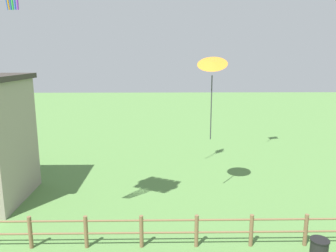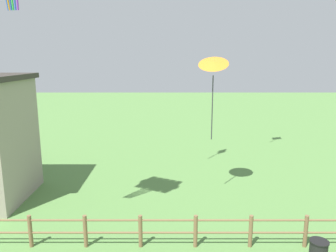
{
  "view_description": "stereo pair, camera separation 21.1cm",
  "coord_description": "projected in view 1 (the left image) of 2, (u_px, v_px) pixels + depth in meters",
  "views": [
    {
      "loc": [
        -0.21,
        -2.4,
        6.46
      ],
      "look_at": [
        0.0,
        9.94,
        3.89
      ],
      "focal_mm": 35.0,
      "sensor_mm": 36.0,
      "label": 1
    },
    {
      "loc": [
        -0.0,
        -2.41,
        6.46
      ],
      "look_at": [
        0.0,
        9.94,
        3.89
      ],
      "focal_mm": 35.0,
      "sensor_mm": 36.0,
      "label": 2
    }
  ],
  "objects": [
    {
      "name": "wooden_fence",
      "position": [
        169.0,
        229.0,
        11.31
      ],
      "size": [
        17.32,
        0.14,
        1.17
      ],
      "color": "brown",
      "rests_on": "ground_plane"
    },
    {
      "name": "kite_orange_delta",
      "position": [
        212.0,
        65.0,
        14.64
      ],
      "size": [
        1.61,
        1.52,
        3.88
      ],
      "color": "orange"
    }
  ]
}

